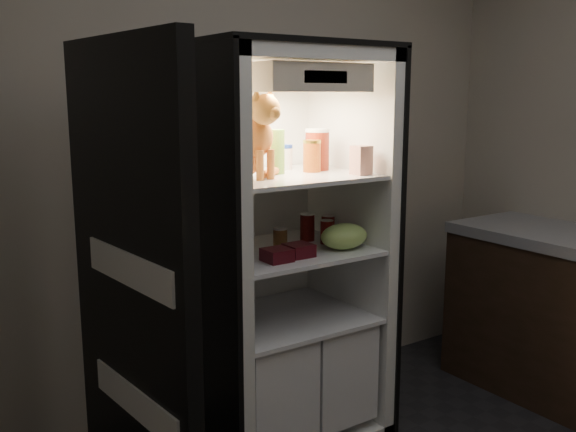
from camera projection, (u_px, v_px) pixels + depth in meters
name	position (u px, v px, depth m)	size (l,w,h in m)	color
room_shell	(548.00, 105.00, 1.80)	(3.60, 3.60, 3.60)	white
refrigerator	(278.00, 276.00, 3.08)	(0.90, 0.72, 1.88)	white
fridge_door	(132.00, 301.00, 2.32)	(0.13, 0.87, 1.85)	black
tabby_cat	(248.00, 144.00, 2.79)	(0.35, 0.39, 0.40)	#B85B17
parmesan_shaker	(276.00, 152.00, 2.94)	(0.08, 0.08, 0.20)	#227D29
mayo_tub	(284.00, 157.00, 3.11)	(0.09, 0.09, 0.12)	white
salsa_jar	(312.00, 156.00, 3.01)	(0.09, 0.09, 0.15)	maroon
pepper_jar	(317.00, 149.00, 3.08)	(0.12, 0.12, 0.20)	maroon
cream_carton	(361.00, 160.00, 2.91)	(0.08, 0.08, 0.13)	silver
soda_can_a	(307.00, 227.00, 3.16)	(0.07, 0.07, 0.13)	black
soda_can_b	(328.00, 227.00, 3.17)	(0.07, 0.07, 0.12)	black
soda_can_c	(327.00, 232.00, 3.09)	(0.06, 0.06, 0.12)	black
condiment_jar	(280.00, 237.00, 3.03)	(0.07, 0.07, 0.09)	brown
grape_bag	(344.00, 236.00, 2.99)	(0.24, 0.17, 0.12)	#97C55C
berry_box_left	(277.00, 255.00, 2.76)	(0.11, 0.11, 0.06)	#4E0D14
berry_box_right	(299.00, 250.00, 2.85)	(0.11, 0.11, 0.06)	#4E0D14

